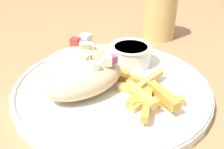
% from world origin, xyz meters
% --- Properties ---
extents(table, '(1.59, 1.59, 0.78)m').
position_xyz_m(table, '(0.00, 0.00, 0.72)').
color(table, '#9E7A51').
rests_on(table, ground_plane).
extents(plate, '(0.31, 0.31, 0.02)m').
position_xyz_m(plate, '(0.04, -0.05, 0.79)').
color(plate, white).
rests_on(plate, table).
extents(pita_sandwich_near, '(0.14, 0.14, 0.06)m').
position_xyz_m(pita_sandwich_near, '(0.00, -0.07, 0.82)').
color(pita_sandwich_near, beige).
rests_on(pita_sandwich_near, plate).
extents(pita_sandwich_far, '(0.14, 0.14, 0.06)m').
position_xyz_m(pita_sandwich_far, '(-0.03, -0.02, 0.81)').
color(pita_sandwich_far, beige).
rests_on(pita_sandwich_far, plate).
extents(fries_pile, '(0.12, 0.14, 0.02)m').
position_xyz_m(fries_pile, '(0.09, -0.08, 0.80)').
color(fries_pile, '#E5B251').
rests_on(fries_pile, plate).
extents(sauce_ramekin, '(0.08, 0.08, 0.04)m').
position_xyz_m(sauce_ramekin, '(0.06, 0.03, 0.81)').
color(sauce_ramekin, white).
rests_on(sauce_ramekin, plate).
extents(water_glass, '(0.08, 0.08, 0.10)m').
position_xyz_m(water_glass, '(0.12, 0.20, 0.82)').
color(water_glass, tan).
rests_on(water_glass, table).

